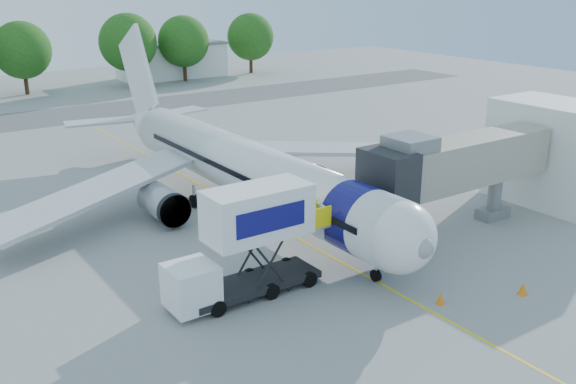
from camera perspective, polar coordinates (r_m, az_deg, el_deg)
ground at (r=40.79m, az=-1.21°, el=-3.02°), size 160.00×160.00×0.00m
guidance_line at (r=40.79m, az=-1.21°, el=-3.01°), size 0.15×70.00×0.01m
taxiway_strip at (r=78.00m, az=-18.68°, el=6.52°), size 120.00×10.00×0.01m
aircraft at (r=43.15m, az=-4.28°, el=2.29°), size 34.17×37.73×11.35m
jet_bridge at (r=39.45m, az=14.24°, el=2.31°), size 13.90×3.20×6.60m
terminal_stub at (r=47.89m, az=22.54°, el=3.24°), size 5.00×8.00×7.00m
catering_hiloader at (r=31.17m, az=-3.71°, el=-4.60°), size 8.50×2.44×5.50m
safety_cone_a at (r=34.23m, az=20.15°, el=-8.05°), size 0.43×0.43×0.69m
safety_cone_b at (r=32.20m, az=13.42°, el=-9.17°), size 0.39×0.39×0.62m
outbuilding_right at (r=103.74m, az=-10.29°, el=11.46°), size 16.40×7.40×5.30m
tree_d at (r=93.28m, az=-22.58°, el=11.56°), size 7.54×7.54×9.62m
tree_e at (r=95.28m, az=-14.04°, el=12.78°), size 8.09×8.09×10.31m
tree_f at (r=99.40m, az=-9.28°, el=13.08°), size 7.58×7.58×9.67m
tree_g at (r=106.67m, az=-3.35°, el=13.60°), size 7.50×7.50×9.56m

